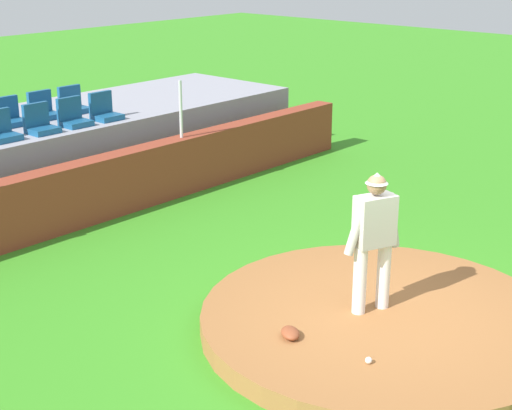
{
  "coord_description": "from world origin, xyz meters",
  "views": [
    {
      "loc": [
        -7.16,
        -4.39,
        4.46
      ],
      "look_at": [
        0.0,
        1.99,
        1.14
      ],
      "focal_mm": 54.07,
      "sensor_mm": 36.0,
      "label": 1
    }
  ],
  "objects_px": {
    "stadium_chair_4": "(104,111)",
    "pitcher": "(374,232)",
    "stadium_chair_3": "(73,117)",
    "stadium_chair_1": "(1,131)",
    "stadium_chair_9": "(73,104)",
    "stadium_chair_2": "(40,124)",
    "baseball": "(369,360)",
    "stadium_chair_7": "(9,116)",
    "fielding_glove": "(290,333)",
    "stadium_chair_8": "(43,110)"
  },
  "relations": [
    {
      "from": "stadium_chair_4",
      "to": "pitcher",
      "type": "bearing_deg",
      "value": 78.28
    },
    {
      "from": "pitcher",
      "to": "stadium_chair_4",
      "type": "xyz_separation_m",
      "value": [
        1.42,
        6.85,
        0.22
      ]
    },
    {
      "from": "pitcher",
      "to": "stadium_chair_3",
      "type": "height_order",
      "value": "pitcher"
    },
    {
      "from": "stadium_chair_1",
      "to": "stadium_chair_4",
      "type": "distance_m",
      "value": 2.1
    },
    {
      "from": "stadium_chair_9",
      "to": "stadium_chair_2",
      "type": "bearing_deg",
      "value": 34.68
    },
    {
      "from": "baseball",
      "to": "stadium_chair_7",
      "type": "bearing_deg",
      "value": 82.8
    },
    {
      "from": "stadium_chair_1",
      "to": "stadium_chair_2",
      "type": "distance_m",
      "value": 0.72
    },
    {
      "from": "stadium_chair_1",
      "to": "stadium_chair_2",
      "type": "bearing_deg",
      "value": 176.93
    },
    {
      "from": "pitcher",
      "to": "stadium_chair_2",
      "type": "relative_size",
      "value": 3.44
    },
    {
      "from": "pitcher",
      "to": "stadium_chair_7",
      "type": "relative_size",
      "value": 3.44
    },
    {
      "from": "stadium_chair_3",
      "to": "stadium_chair_9",
      "type": "height_order",
      "value": "same"
    },
    {
      "from": "stadium_chair_4",
      "to": "stadium_chair_7",
      "type": "relative_size",
      "value": 1.0
    },
    {
      "from": "baseball",
      "to": "stadium_chair_7",
      "type": "relative_size",
      "value": 0.15
    },
    {
      "from": "stadium_chair_4",
      "to": "fielding_glove",
      "type": "bearing_deg",
      "value": 68.45
    },
    {
      "from": "pitcher",
      "to": "fielding_glove",
      "type": "bearing_deg",
      "value": -171.57
    },
    {
      "from": "stadium_chair_3",
      "to": "stadium_chair_4",
      "type": "xyz_separation_m",
      "value": [
        0.69,
        -0.01,
        0.0
      ]
    },
    {
      "from": "stadium_chair_1",
      "to": "stadium_chair_3",
      "type": "bearing_deg",
      "value": 178.69
    },
    {
      "from": "stadium_chair_4",
      "to": "stadium_chair_9",
      "type": "height_order",
      "value": "same"
    },
    {
      "from": "baseball",
      "to": "stadium_chair_8",
      "type": "height_order",
      "value": "stadium_chair_8"
    },
    {
      "from": "pitcher",
      "to": "stadium_chair_1",
      "type": "height_order",
      "value": "pitcher"
    },
    {
      "from": "stadium_chair_1",
      "to": "stadium_chair_9",
      "type": "height_order",
      "value": "same"
    },
    {
      "from": "stadium_chair_2",
      "to": "stadium_chair_4",
      "type": "distance_m",
      "value": 1.38
    },
    {
      "from": "stadium_chair_7",
      "to": "stadium_chair_9",
      "type": "bearing_deg",
      "value": -178.08
    },
    {
      "from": "fielding_glove",
      "to": "stadium_chair_2",
      "type": "height_order",
      "value": "stadium_chair_2"
    },
    {
      "from": "stadium_chair_2",
      "to": "stadium_chair_9",
      "type": "height_order",
      "value": "same"
    },
    {
      "from": "stadium_chair_2",
      "to": "stadium_chair_9",
      "type": "relative_size",
      "value": 1.0
    },
    {
      "from": "stadium_chair_1",
      "to": "stadium_chair_3",
      "type": "relative_size",
      "value": 1.0
    },
    {
      "from": "stadium_chair_7",
      "to": "stadium_chair_8",
      "type": "height_order",
      "value": "same"
    },
    {
      "from": "stadium_chair_1",
      "to": "stadium_chair_7",
      "type": "height_order",
      "value": "same"
    },
    {
      "from": "stadium_chair_3",
      "to": "stadium_chair_8",
      "type": "bearing_deg",
      "value": -89.73
    },
    {
      "from": "baseball",
      "to": "fielding_glove",
      "type": "relative_size",
      "value": 0.25
    },
    {
      "from": "stadium_chair_2",
      "to": "stadium_chair_8",
      "type": "bearing_deg",
      "value": -126.59
    },
    {
      "from": "stadium_chair_4",
      "to": "stadium_chair_8",
      "type": "relative_size",
      "value": 1.0
    },
    {
      "from": "pitcher",
      "to": "baseball",
      "type": "height_order",
      "value": "pitcher"
    },
    {
      "from": "stadium_chair_2",
      "to": "stadium_chair_8",
      "type": "distance_m",
      "value": 1.15
    },
    {
      "from": "baseball",
      "to": "fielding_glove",
      "type": "xyz_separation_m",
      "value": [
        -0.11,
        0.97,
        0.02
      ]
    },
    {
      "from": "pitcher",
      "to": "baseball",
      "type": "xyz_separation_m",
      "value": [
        -1.06,
        -0.69,
        -0.96
      ]
    },
    {
      "from": "stadium_chair_3",
      "to": "stadium_chair_1",
      "type": "bearing_deg",
      "value": -1.31
    },
    {
      "from": "pitcher",
      "to": "stadium_chair_2",
      "type": "height_order",
      "value": "pitcher"
    },
    {
      "from": "fielding_glove",
      "to": "stadium_chair_3",
      "type": "bearing_deg",
      "value": 20.68
    },
    {
      "from": "baseball",
      "to": "stadium_chair_9",
      "type": "distance_m",
      "value": 8.92
    },
    {
      "from": "fielding_glove",
      "to": "stadium_chair_9",
      "type": "bearing_deg",
      "value": 17.9
    },
    {
      "from": "pitcher",
      "to": "stadium_chair_9",
      "type": "xyz_separation_m",
      "value": [
        1.41,
        7.8,
        0.22
      ]
    },
    {
      "from": "pitcher",
      "to": "stadium_chair_2",
      "type": "bearing_deg",
      "value": 111.52
    },
    {
      "from": "pitcher",
      "to": "stadium_chair_8",
      "type": "height_order",
      "value": "pitcher"
    },
    {
      "from": "stadium_chair_2",
      "to": "stadium_chair_9",
      "type": "distance_m",
      "value": 1.66
    },
    {
      "from": "fielding_glove",
      "to": "stadium_chair_1",
      "type": "relative_size",
      "value": 0.6
    },
    {
      "from": "stadium_chair_2",
      "to": "stadium_chair_8",
      "type": "relative_size",
      "value": 1.0
    },
    {
      "from": "stadium_chair_4",
      "to": "stadium_chair_7",
      "type": "xyz_separation_m",
      "value": [
        -1.42,
        0.9,
        0.0
      ]
    },
    {
      "from": "pitcher",
      "to": "stadium_chair_3",
      "type": "distance_m",
      "value": 6.9
    }
  ]
}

